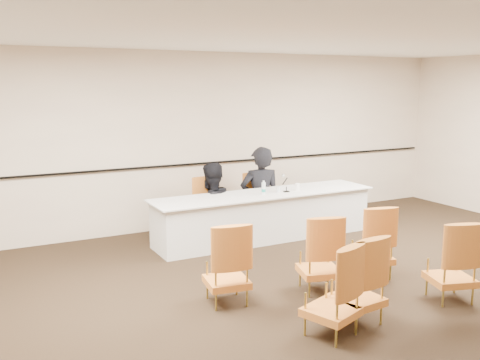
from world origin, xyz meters
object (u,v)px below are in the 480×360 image
aud_chair_back_right (451,260)px  aud_chair_back_mid (357,279)px  panelist_second_chair (211,207)px  water_bottle (264,187)px  aud_chair_front_mid (320,253)px  aud_chair_front_right (372,241)px  aud_chair_back_left (332,290)px  aud_chair_front_left (227,262)px  panelist_main_chair (260,201)px  drinking_glass (279,189)px  panelist_main (260,203)px  microphone (286,184)px  panelist_second (211,213)px  coffee_cup (297,187)px  panel_table (265,216)px

aud_chair_back_right → aud_chair_back_mid: bearing=-163.3°
panelist_second_chair → water_bottle: (0.63, -0.62, 0.38)m
panelist_second_chair → aud_chair_front_mid: (0.15, -2.78, 0.00)m
aud_chair_front_right → aud_chair_back_left: size_ratio=1.00×
aud_chair_front_right → aud_chair_back_right: bearing=-61.0°
aud_chair_front_right → aud_chair_back_mid: bearing=-123.9°
aud_chair_back_mid → aud_chair_front_left: bearing=126.0°
panelist_main_chair → aud_chair_front_left: bearing=-126.8°
aud_chair_back_right → drinking_glass: bearing=115.0°
aud_chair_back_mid → drinking_glass: bearing=67.2°
panelist_main → drinking_glass: (-0.00, -0.59, 0.34)m
aud_chair_front_mid → aud_chair_back_left: (-0.59, -1.00, 0.00)m
aud_chair_back_right → panelist_main_chair: bearing=113.8°
panelist_main_chair → aud_chair_back_left: 4.03m
panelist_second_chair → aud_chair_front_right: 2.88m
panelist_main_chair → aud_chair_back_left: same height
microphone → aud_chair_front_mid: (-0.89, -2.13, -0.41)m
microphone → water_bottle: size_ratio=1.27×
panelist_second → aud_chair_back_right: 3.93m
panelist_second_chair → panelist_main: bearing=0.0°
panelist_second → aud_chair_back_left: 3.81m
coffee_cup → aud_chair_front_mid: (-1.12, -2.16, -0.33)m
aud_chair_front_left → aud_chair_back_right: (2.30, -1.12, 0.00)m
aud_chair_front_mid → aud_chair_back_right: same height
panelist_main_chair → panelist_second_chair: same height
panel_table → aud_chair_front_left: 2.64m
panel_table → water_bottle: 0.49m
panel_table → aud_chair_back_right: size_ratio=3.91×
aud_chair_front_left → water_bottle: bearing=59.4°
panel_table → aud_chair_front_right: bearing=-81.4°
aud_chair_front_mid → aud_chair_back_mid: size_ratio=1.00×
aud_chair_back_mid → aud_chair_back_right: bearing=-6.8°
aud_chair_back_right → aud_chair_back_left: bearing=-159.2°
water_bottle → aud_chair_front_right: (0.40, -2.07, -0.38)m
aud_chair_back_right → coffee_cup: bearing=108.8°
drinking_glass → panelist_second_chair: bearing=147.7°
coffee_cup → aud_chair_front_left: (-2.26, -1.97, -0.33)m
drinking_glass → panelist_second: bearing=147.7°
aud_chair_front_left → aud_chair_back_right: size_ratio=1.00×
panelist_second → aud_chair_front_left: panelist_second is taller
aud_chair_front_mid → panelist_main_chair: bearing=90.9°
water_bottle → aud_chair_back_left: size_ratio=0.23×
coffee_cup → drinking_glass: bearing=174.8°
panel_table → panelist_second: 0.89m
panelist_second_chair → aud_chair_front_right: size_ratio=1.00×
panelist_main_chair → water_bottle: size_ratio=4.38×
panel_table → panelist_second_chair: size_ratio=3.91×
aud_chair_back_left → aud_chair_back_right: same height
aud_chair_back_left → panelist_second: bearing=63.8°
panel_table → aud_chair_front_left: aud_chair_front_left is taller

